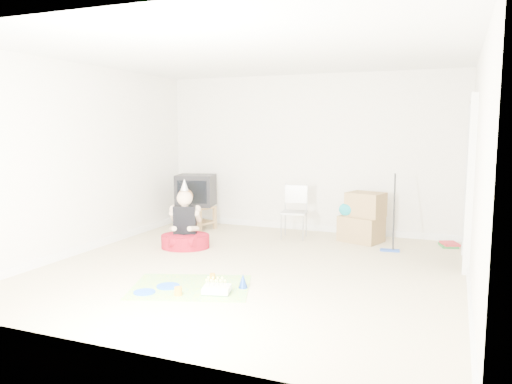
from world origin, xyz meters
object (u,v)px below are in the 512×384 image
at_px(tv_stand, 196,214).
at_px(birthday_cake, 217,290).
at_px(folding_chair, 294,212).
at_px(seated_woman, 185,233).
at_px(crt_tv, 196,190).
at_px(cardboard_boxes, 362,218).

xyz_separation_m(tv_stand, birthday_cake, (1.86, -2.96, -0.20)).
xyz_separation_m(tv_stand, folding_chair, (1.81, -0.12, 0.17)).
relative_size(tv_stand, birthday_cake, 2.25).
distance_m(seated_woman, birthday_cake, 2.12).
xyz_separation_m(crt_tv, folding_chair, (1.81, -0.12, -0.25)).
bearing_deg(birthday_cake, cardboard_boxes, 71.87).
xyz_separation_m(seated_woman, birthday_cake, (1.32, -1.65, -0.18)).
height_order(tv_stand, folding_chair, folding_chair).
relative_size(cardboard_boxes, birthday_cake, 2.33).
xyz_separation_m(folding_chair, birthday_cake, (0.05, -2.84, -0.37)).
bearing_deg(folding_chair, tv_stand, 176.14).
bearing_deg(cardboard_boxes, crt_tv, -179.13).
distance_m(cardboard_boxes, birthday_cake, 3.17).
bearing_deg(tv_stand, crt_tv, -33.69).
relative_size(tv_stand, seated_woman, 0.73).
bearing_deg(seated_woman, birthday_cake, -51.23).
distance_m(tv_stand, birthday_cake, 3.50).
relative_size(crt_tv, folding_chair, 0.73).
bearing_deg(folding_chair, crt_tv, 176.14).
bearing_deg(tv_stand, seated_woman, -67.68).
bearing_deg(birthday_cake, crt_tv, 122.17).
height_order(folding_chair, seated_woman, seated_woman).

